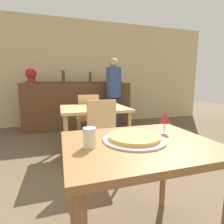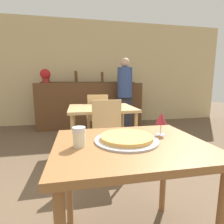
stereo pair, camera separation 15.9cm
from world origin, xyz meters
The scene contains 12 objects.
wall_back centered at (0.00, 4.01, 1.40)m, with size 8.00×0.05×2.80m.
dining_table_near centered at (0.00, 0.00, 0.67)m, with size 0.93×0.74×0.77m.
dining_table_far centered at (0.05, 1.71, 0.68)m, with size 1.01×0.88×0.76m.
bar_counter centered at (0.00, 3.51, 0.57)m, with size 2.60×0.56×1.13m.
bar_back_shelf centered at (0.03, 3.65, 1.18)m, with size 2.39×0.24×0.30m.
chair_far_side_front centered at (0.05, 1.10, 0.53)m, with size 0.40×0.40×0.92m.
chair_far_side_back centered at (0.05, 2.32, 0.53)m, with size 0.40×0.40×0.92m.
pizza_tray centered at (-0.02, 0.03, 0.79)m, with size 0.40×0.40×0.04m.
cheese_shaker centered at (-0.31, -0.01, 0.83)m, with size 0.08×0.08×0.11m.
person_standing centered at (0.76, 2.93, 0.92)m, with size 0.34×0.34×1.69m.
wine_glass centered at (0.25, 0.11, 0.89)m, with size 0.08×0.08×0.16m.
potted_plant centered at (-1.05, 3.46, 1.32)m, with size 0.24×0.24×0.33m.
Camera 2 is at (-0.31, -0.99, 1.14)m, focal length 28.00 mm.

